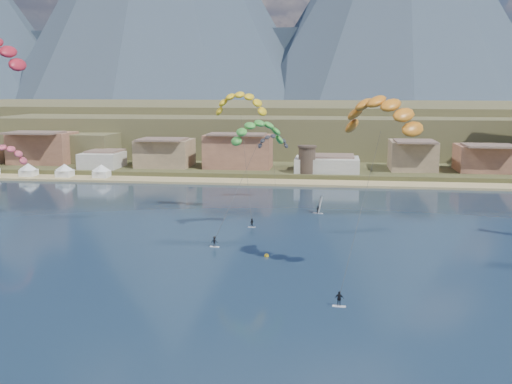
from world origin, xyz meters
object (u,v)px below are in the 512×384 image
kitesurfer_green (258,130)px  windsurfer (319,208)px  watchtower (307,159)px  buoy (267,256)px  kitesurfer_orange (381,109)px  kitesurfer_yellow (241,100)px

kitesurfer_green → windsurfer: (11.23, 20.67, -18.92)m
kitesurfer_green → watchtower: bearing=85.2°
buoy → kitesurfer_orange: bearing=-28.3°
kitesurfer_yellow → watchtower: bearing=77.9°
kitesurfer_yellow → windsurfer: (17.06, 4.30, -24.08)m
watchtower → kitesurfer_green: size_ratio=0.36×
windsurfer → watchtower: bearing=95.8°
watchtower → buoy: watchtower is taller
kitesurfer_orange → windsurfer: bearing=102.0°
watchtower → buoy: 87.94m
watchtower → kitesurfer_orange: size_ratio=0.30×
kitesurfer_yellow → kitesurfer_orange: kitesurfer_yellow is taller
windsurfer → buoy: size_ratio=5.32×
watchtower → windsurfer: size_ratio=2.12×
watchtower → kitesurfer_yellow: bearing=-102.1°
windsurfer → kitesurfer_orange: bearing=-78.0°
kitesurfer_yellow → windsurfer: size_ratio=7.10×
watchtower → kitesurfer_yellow: kitesurfer_yellow is taller
kitesurfer_yellow → kitesurfer_orange: size_ratio=0.99×
kitesurfer_orange → windsurfer: size_ratio=7.19×
kitesurfer_orange → kitesurfer_green: bearing=129.6°
kitesurfer_green → buoy: kitesurfer_green is taller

